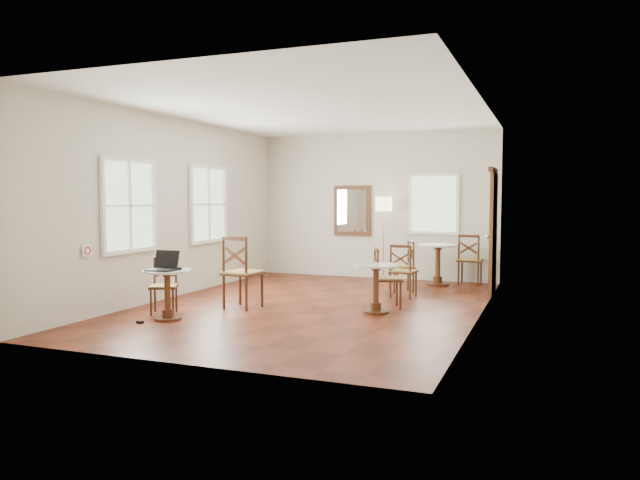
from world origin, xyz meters
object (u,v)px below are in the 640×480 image
Objects in this scene: chair_near_a at (242,272)px; mouse at (179,268)px; water_glass at (165,264)px; cafe_table_mid at (376,283)px; chair_back_a at (470,260)px; power_adapter at (140,322)px; chair_back_b at (403,266)px; floor_lamp at (384,210)px; chair_mid_b at (386,278)px; chair_mid_a at (403,271)px; cafe_table_near at (167,289)px; chair_near_b at (164,286)px; cafe_table_back at (438,260)px; laptop at (164,265)px; navy_mug at (167,266)px.

chair_near_a is 10.15× the size of mouse.
cafe_table_mid is at bearing 27.12° from water_glass.
chair_back_a is 6.37m from power_adapter.
mouse is 1.24× the size of power_adapter.
floor_lamp is (-0.70, 1.26, 0.98)m from chair_back_b.
chair_mid_b is (0.03, 0.45, 0.01)m from cafe_table_mid.
floor_lamp is 5.12m from water_glass.
chair_mid_a is 0.98× the size of chair_mid_b.
chair_mid_b is at bearing 39.57° from power_adapter.
mouse is (0.13, 0.09, 0.28)m from cafe_table_near.
chair_mid_b is at bearing 2.69° from chair_near_b.
water_glass is at bearing 158.77° from mouse.
cafe_table_near is at bearing 72.78° from chair_near_a.
chair_near_a is at bearing -169.76° from cafe_table_mid.
cafe_table_mid is 0.90× the size of cafe_table_back.
mouse reaches higher than power_adapter.
cafe_table_near is 1.26m from chair_near_a.
mouse reaches higher than cafe_table_near.
mouse is at bearing 35.92° from laptop.
cafe_table_back is at bearing 126.96° from chair_back_b.
chair_near_a is 1.23× the size of chair_mid_a.
navy_mug is (-2.89, -4.53, 0.25)m from cafe_table_back.
water_glass is at bearing 100.99° from chair_mid_b.
chair_near_b reaches higher than power_adapter.
floor_lamp is (-0.85, 1.88, 0.99)m from chair_mid_a.
chair_near_a is at bearing -65.51° from chair_back_b.
mouse is (-0.38, -1.06, 0.16)m from chair_near_a.
chair_mid_a is 3.93m from navy_mug.
chair_back_a is at bearing 55.18° from power_adapter.
mouse is at bearing 104.81° from chair_mid_b.
water_glass is at bearing 118.68° from laptop.
chair_back_b is 2.41× the size of laptop.
chair_back_a is 6.02m from laptop.
chair_mid_a is 1.04m from chair_mid_b.
cafe_table_near is 0.31m from navy_mug.
cafe_table_mid is at bearing -25.22° from chair_back_b.
chair_near_b is 0.54m from navy_mug.
chair_mid_a is 0.53× the size of floor_lamp.
chair_mid_b reaches higher than chair_near_b.
cafe_table_near is 0.41× the size of floor_lamp.
cafe_table_near is 0.33m from laptop.
mouse is at bearing -60.90° from chair_back_b.
cafe_table_back is 5.36m from water_glass.
mouse is 0.28m from water_glass.
navy_mug is at bearing 92.24° from laptop.
cafe_table_mid is 8.17× the size of power_adapter.
laptop is (-2.57, -1.99, 0.30)m from chair_mid_b.
cafe_table_mid is at bearing -4.42° from chair_near_b.
cafe_table_mid is 6.25× the size of water_glass.
chair_back_a is at bearing 53.19° from water_glass.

